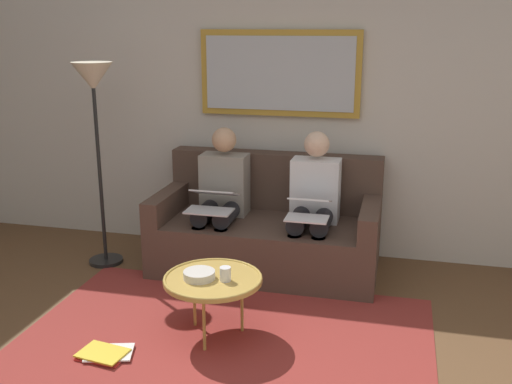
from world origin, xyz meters
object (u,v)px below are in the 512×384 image
object	(u,v)px
couch	(268,230)
person_left	(313,201)
person_right	(221,194)
laptop_white	(309,208)
framed_mirror	(279,73)
laptop_silver	(212,201)
bowl	(199,275)
coffee_table	(213,280)
cup	(225,274)
magazine_stack	(105,354)
standing_lamp	(94,100)

from	to	relation	value
couch	person_left	world-z (taller)	person_left
person_left	person_right	distance (m)	0.75
couch	laptop_white	size ratio (longest dim) A/B	5.37
couch	framed_mirror	distance (m)	1.30
framed_mirror	laptop_silver	xyz separation A→B (m)	(0.38, 0.70, -0.92)
framed_mirror	person_right	world-z (taller)	framed_mirror
bowl	person_right	size ratio (longest dim) A/B	0.18
couch	framed_mirror	world-z (taller)	framed_mirror
coffee_table	laptop_silver	distance (m)	0.98
bowl	laptop_white	xyz separation A→B (m)	(-0.54, -0.93, 0.20)
coffee_table	laptop_silver	bearing A→B (deg)	-71.97
framed_mirror	person_right	distance (m)	1.11
person_left	couch	bearing A→B (deg)	-10.22
cup	magazine_stack	world-z (taller)	cup
coffee_table	magazine_stack	xyz separation A→B (m)	(0.56, 0.40, -0.37)
person_left	person_right	xyz separation A→B (m)	(0.75, 0.00, 0.00)
coffee_table	standing_lamp	bearing A→B (deg)	-36.94
couch	bowl	world-z (taller)	couch
magazine_stack	bowl	bearing A→B (deg)	-142.61
cup	laptop_silver	bearing A→B (deg)	-67.53
cup	standing_lamp	bearing A→B (deg)	-35.72
couch	cup	size ratio (longest dim) A/B	19.88
person_right	magazine_stack	world-z (taller)	person_right
cup	person_right	size ratio (longest dim) A/B	0.08
magazine_stack	coffee_table	bearing A→B (deg)	-144.56
person_right	magazine_stack	distance (m)	1.68
laptop_white	person_left	bearing A→B (deg)	-90.00
couch	laptop_silver	size ratio (longest dim) A/B	5.04
cup	person_left	size ratio (longest dim) A/B	0.08
framed_mirror	magazine_stack	world-z (taller)	framed_mirror
couch	standing_lamp	bearing A→B (deg)	11.23
person_left	laptop_white	world-z (taller)	person_left
framed_mirror	couch	bearing A→B (deg)	90.00
person_left	person_right	bearing A→B (deg)	0.00
cup	magazine_stack	bearing A→B (deg)	30.07
laptop_white	person_right	world-z (taller)	person_right
coffee_table	laptop_white	xyz separation A→B (m)	(-0.46, -0.90, 0.23)
magazine_stack	standing_lamp	xyz separation A→B (m)	(0.70, -1.35, 1.35)
bowl	standing_lamp	bearing A→B (deg)	-39.64
couch	person_right	bearing A→B (deg)	10.22
coffee_table	cup	world-z (taller)	cup
coffee_table	person_right	world-z (taller)	person_right
coffee_table	person_left	bearing A→B (deg)	-111.76
person_right	coffee_table	bearing A→B (deg)	104.45
bowl	laptop_silver	world-z (taller)	laptop_silver
laptop_silver	magazine_stack	world-z (taller)	laptop_silver
couch	bowl	xyz separation A→B (m)	(0.16, 1.25, 0.11)
person_left	laptop_white	bearing A→B (deg)	90.00
bowl	magazine_stack	xyz separation A→B (m)	(0.48, 0.37, -0.41)
framed_mirror	coffee_table	distance (m)	1.98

